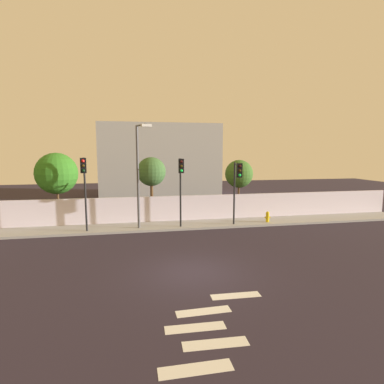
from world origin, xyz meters
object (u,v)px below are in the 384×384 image
object	(u,v)px
fire_hydrant	(268,216)
roadside_tree_leftmost	(57,174)
traffic_light_center	(237,180)
traffic_light_left	(84,179)
traffic_light_right	(181,178)
roadside_tree_midleft	(151,172)
street_lamp_curbside	(139,168)
roadside_tree_midright	(239,174)

from	to	relation	value
fire_hydrant	roadside_tree_leftmost	size ratio (longest dim) A/B	0.15
traffic_light_center	traffic_light_left	bearing A→B (deg)	177.74
traffic_light_right	roadside_tree_midleft	bearing A→B (deg)	113.38
street_lamp_curbside	fire_hydrant	size ratio (longest dim) A/B	8.68
roadside_tree_midleft	traffic_light_right	bearing A→B (deg)	-66.62
roadside_tree_midleft	street_lamp_curbside	bearing A→B (deg)	-106.25
traffic_light_left	roadside_tree_leftmost	distance (m)	4.54
fire_hydrant	roadside_tree_midright	world-z (taller)	roadside_tree_midright
traffic_light_center	roadside_tree_midleft	xyz separation A→B (m)	(-5.29, 4.22, 0.31)
roadside_tree_midright	traffic_light_center	bearing A→B (deg)	-111.28
fire_hydrant	roadside_tree_midright	size ratio (longest dim) A/B	0.17
roadside_tree_leftmost	traffic_light_left	bearing A→B (deg)	-57.79
traffic_light_center	roadside_tree_leftmost	bearing A→B (deg)	160.61
traffic_light_left	traffic_light_right	xyz separation A→B (m)	(5.92, 0.04, -0.06)
street_lamp_curbside	fire_hydrant	bearing A→B (deg)	1.25
traffic_light_left	traffic_light_center	distance (m)	9.57
street_lamp_curbside	roadside_tree_midleft	size ratio (longest dim) A/B	1.40
street_lamp_curbside	roadside_tree_midright	distance (m)	8.64
street_lamp_curbside	roadside_tree_midleft	bearing A→B (deg)	73.75
traffic_light_center	roadside_tree_leftmost	world-z (taller)	roadside_tree_leftmost
roadside_tree_midright	street_lamp_curbside	bearing A→B (deg)	-156.81
traffic_light_left	traffic_light_right	size ratio (longest dim) A/B	1.02
traffic_light_left	roadside_tree_midleft	size ratio (longest dim) A/B	0.98
roadside_tree_leftmost	roadside_tree_midright	size ratio (longest dim) A/B	1.13
traffic_light_center	roadside_tree_midright	size ratio (longest dim) A/B	0.95
traffic_light_right	roadside_tree_midright	size ratio (longest dim) A/B	1.01
street_lamp_curbside	roadside_tree_leftmost	size ratio (longest dim) A/B	1.31
traffic_light_center	street_lamp_curbside	xyz separation A→B (m)	(-6.27, 0.82, 0.80)
traffic_light_right	traffic_light_left	bearing A→B (deg)	-179.59
street_lamp_curbside	roadside_tree_midleft	xyz separation A→B (m)	(0.99, 3.39, -0.48)
fire_hydrant	street_lamp_curbside	bearing A→B (deg)	-178.75
traffic_light_right	fire_hydrant	xyz separation A→B (m)	(6.34, 0.60, -2.90)
street_lamp_curbside	roadside_tree_leftmost	world-z (taller)	street_lamp_curbside
street_lamp_curbside	roadside_tree_midright	size ratio (longest dim) A/B	1.48
street_lamp_curbside	roadside_tree_leftmost	bearing A→B (deg)	149.27
traffic_light_left	street_lamp_curbside	distance (m)	3.37
roadside_tree_leftmost	fire_hydrant	bearing A→B (deg)	-12.29
traffic_light_center	street_lamp_curbside	bearing A→B (deg)	172.51
traffic_light_center	fire_hydrant	bearing A→B (deg)	20.75
fire_hydrant	roadside_tree_leftmost	world-z (taller)	roadside_tree_leftmost
traffic_light_left	roadside_tree_midleft	distance (m)	5.75
traffic_light_left	roadside_tree_leftmost	bearing A→B (deg)	122.21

